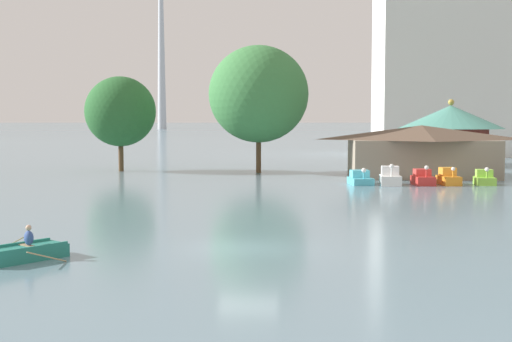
% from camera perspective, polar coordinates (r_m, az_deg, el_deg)
% --- Properties ---
extents(ground_plane, '(2000.00, 2000.00, 0.00)m').
position_cam_1_polar(ground_plane, '(29.09, -0.64, -6.31)').
color(ground_plane, slate).
extents(rowboat_with_rower, '(3.36, 3.34, 1.33)m').
position_cam_1_polar(rowboat_with_rower, '(27.96, -18.47, -6.37)').
color(rowboat_with_rower, '#237A6B').
rests_on(rowboat_with_rower, ground).
extents(pedal_boat_cyan, '(2.03, 2.94, 1.43)m').
position_cam_1_polar(pedal_boat_cyan, '(57.67, 8.53, -0.63)').
color(pedal_boat_cyan, '#4CB7CC').
rests_on(pedal_boat_cyan, ground).
extents(pedal_boat_white, '(1.73, 2.69, 1.78)m').
position_cam_1_polar(pedal_boat_white, '(57.58, 10.92, -0.52)').
color(pedal_boat_white, white).
rests_on(pedal_boat_white, ground).
extents(pedal_boat_red, '(1.71, 2.46, 1.65)m').
position_cam_1_polar(pedal_boat_red, '(58.12, 13.49, -0.60)').
color(pedal_boat_red, red).
rests_on(pedal_boat_red, ground).
extents(pedal_boat_orange, '(1.68, 2.60, 1.53)m').
position_cam_1_polar(pedal_boat_orange, '(58.68, 15.46, -0.56)').
color(pedal_boat_orange, orange).
rests_on(pedal_boat_orange, ground).
extents(pedal_boat_lime, '(1.70, 2.37, 1.49)m').
position_cam_1_polar(pedal_boat_lime, '(59.73, 18.18, -0.59)').
color(pedal_boat_lime, '#8CCC3F').
rests_on(pedal_boat_lime, ground).
extents(boathouse, '(13.89, 9.15, 4.76)m').
position_cam_1_polar(boathouse, '(66.11, 13.37, 1.69)').
color(boathouse, gray).
rests_on(boathouse, ground).
extents(green_roof_pavilion, '(11.99, 11.99, 7.59)m').
position_cam_1_polar(green_roof_pavilion, '(82.67, 15.62, 3.22)').
color(green_roof_pavilion, '#993328').
rests_on(green_roof_pavilion, ground).
extents(shoreline_tree_tall_left, '(7.19, 7.19, 9.67)m').
position_cam_1_polar(shoreline_tree_tall_left, '(72.47, -11.03, 4.80)').
color(shoreline_tree_tall_left, brown).
rests_on(shoreline_tree_tall_left, ground).
extents(shoreline_tree_mid, '(9.84, 9.84, 12.58)m').
position_cam_1_polar(shoreline_tree_mid, '(69.04, 0.21, 6.31)').
color(shoreline_tree_mid, brown).
rests_on(shoreline_tree_mid, ground).
extents(background_building_block, '(34.59, 16.39, 26.52)m').
position_cam_1_polar(background_building_block, '(110.23, 18.81, 8.18)').
color(background_building_block, silver).
rests_on(background_building_block, ground).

